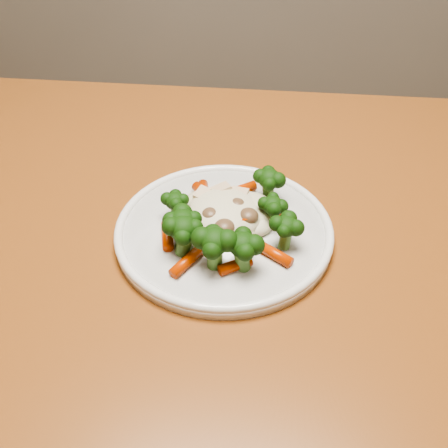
# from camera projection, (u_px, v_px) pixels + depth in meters

# --- Properties ---
(dining_table) EXTENTS (1.34, 0.92, 0.75)m
(dining_table) POSITION_uv_depth(u_px,v_px,m) (196.00, 336.00, 0.64)
(dining_table) COLOR #945122
(dining_table) RESTS_ON ground
(plate) EXTENTS (0.24, 0.24, 0.01)m
(plate) POSITION_uv_depth(u_px,v_px,m) (224.00, 233.00, 0.63)
(plate) COLOR white
(plate) RESTS_ON dining_table
(meal) EXTENTS (0.16, 0.17, 0.05)m
(meal) POSITION_uv_depth(u_px,v_px,m) (224.00, 220.00, 0.61)
(meal) COLOR beige
(meal) RESTS_ON plate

